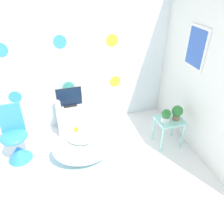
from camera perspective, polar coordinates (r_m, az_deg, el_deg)
The scene contains 13 objects.
ground_plane at distance 2.94m, azimuth -4.92°, elevation -24.76°, with size 12.00×12.00×0.00m, color white.
wall_back_dotted at distance 3.67m, azimuth -12.65°, elevation 13.88°, with size 4.59×0.05×2.60m.
wall_right at distance 3.42m, azimuth 21.60°, elevation 11.00°, with size 0.06×2.91×2.60m.
rug at distance 3.44m, azimuth -6.77°, elevation -12.98°, with size 1.10×0.83×0.01m.
bathtub at distance 3.32m, azimuth -7.39°, elevation -8.62°, with size 0.94×0.64×0.54m.
rubber_duck at distance 3.14m, azimuth -9.33°, elevation -4.42°, with size 0.07×0.07×0.08m.
chair at distance 3.60m, azimuth -23.66°, elevation -7.67°, with size 0.39×0.39×0.89m.
tv_cabinet at distance 3.92m, azimuth -10.43°, elevation -1.63°, with size 0.50×0.40×0.53m.
tv at distance 3.70m, azimuth -11.08°, elevation 3.63°, with size 0.42×0.12×0.33m.
vase at distance 3.61m, azimuth -13.83°, elevation 1.41°, with size 0.08×0.08×0.21m.
side_table at distance 3.63m, azimuth 14.68°, elevation -3.18°, with size 0.42×0.35×0.48m.
potted_plant_left at distance 3.46m, azimuth 13.93°, elevation -0.95°, with size 0.14×0.14×0.21m.
potted_plant_right at distance 3.53m, azimuth 16.67°, elevation -0.01°, with size 0.17×0.17×0.24m.
Camera 1 is at (-0.22, -1.53, 2.50)m, focal length 35.00 mm.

